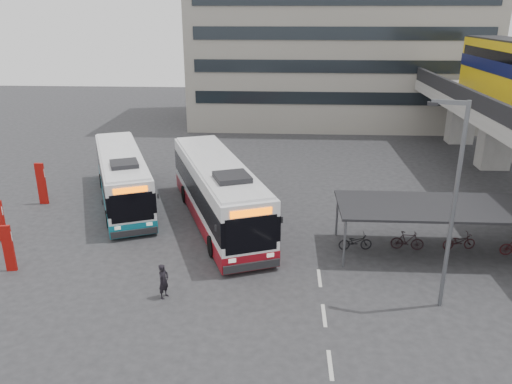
# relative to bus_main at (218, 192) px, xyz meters

# --- Properties ---
(ground) EXTENTS (120.00, 120.00, 0.00)m
(ground) POSITION_rel_bus_main_xyz_m (2.97, -6.29, -1.81)
(ground) COLOR #28282B
(ground) RESTS_ON ground
(bike_shelter) EXTENTS (10.00, 4.00, 2.54)m
(bike_shelter) POSITION_rel_bus_main_xyz_m (11.42, -3.29, -0.17)
(bike_shelter) COLOR #595B60
(bike_shelter) RESTS_ON ground
(office_block) EXTENTS (30.00, 15.00, 25.00)m
(office_block) POSITION_rel_bus_main_xyz_m (8.97, 29.71, 10.69)
(office_block) COLOR gray
(office_block) RESTS_ON ground
(road_markings) EXTENTS (0.15, 7.60, 0.01)m
(road_markings) POSITION_rel_bus_main_xyz_m (5.47, -9.29, -1.80)
(road_markings) COLOR beige
(road_markings) RESTS_ON ground
(bus_main) EXTENTS (7.31, 13.30, 3.89)m
(bus_main) POSITION_rel_bus_main_xyz_m (0.00, 0.00, 0.00)
(bus_main) COLOR white
(bus_main) RESTS_ON ground
(bus_teal) EXTENTS (6.90, 11.97, 3.52)m
(bus_teal) POSITION_rel_bus_main_xyz_m (-6.46, 2.79, -0.17)
(bus_teal) COLOR white
(bus_teal) RESTS_ON ground
(pedestrian) EXTENTS (0.57, 0.67, 1.57)m
(pedestrian) POSITION_rel_bus_main_xyz_m (-1.28, -8.30, -1.02)
(pedestrian) COLOR black
(pedestrian) RESTS_ON ground
(lamp_post) EXTENTS (1.49, 0.52, 8.56)m
(lamp_post) POSITION_rel_bus_main_xyz_m (10.24, -8.24, 3.08)
(lamp_post) COLOR #595B60
(lamp_post) RESTS_ON ground
(sign_totem_south) EXTENTS (0.50, 0.23, 2.31)m
(sign_totem_south) POSITION_rel_bus_main_xyz_m (-9.04, -6.38, -0.61)
(sign_totem_south) COLOR #960D09
(sign_totem_south) RESTS_ON ground
(sign_totem_mid) EXTENTS (0.50, 0.28, 2.34)m
(sign_totem_mid) POSITION_rel_bus_main_xyz_m (-11.12, -3.29, -0.60)
(sign_totem_mid) COLOR #960D09
(sign_totem_mid) RESTS_ON ground
(sign_totem_north) EXTENTS (0.58, 0.18, 2.69)m
(sign_totem_north) POSITION_rel_bus_main_xyz_m (-11.48, 2.20, -0.42)
(sign_totem_north) COLOR #960D09
(sign_totem_north) RESTS_ON ground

